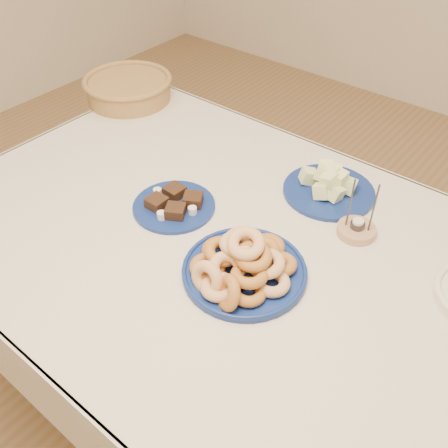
{
  "coord_description": "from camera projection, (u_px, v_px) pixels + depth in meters",
  "views": [
    {
      "loc": [
        0.57,
        -0.75,
        1.64
      ],
      "look_at": [
        0.0,
        -0.05,
        0.85
      ],
      "focal_mm": 40.0,
      "sensor_mm": 36.0,
      "label": 1
    }
  ],
  "objects": [
    {
      "name": "melon_plate",
      "position": [
        329.0,
        186.0,
        1.44
      ],
      "size": [
        0.29,
        0.29,
        0.09
      ],
      "rotation": [
        0.0,
        0.0,
        0.08
      ],
      "color": "navy",
      "rests_on": "dining_table"
    },
    {
      "name": "donut_platter",
      "position": [
        243.0,
        266.0,
        1.19
      ],
      "size": [
        0.36,
        0.36,
        0.14
      ],
      "rotation": [
        0.0,
        0.0,
        -0.2
      ],
      "color": "navy",
      "rests_on": "dining_table"
    },
    {
      "name": "brownie_plate",
      "position": [
        174.0,
        205.0,
        1.4
      ],
      "size": [
        0.28,
        0.28,
        0.04
      ],
      "rotation": [
        0.0,
        0.0,
        0.22
      ],
      "color": "navy",
      "rests_on": "dining_table"
    },
    {
      "name": "ground",
      "position": [
        233.0,
        395.0,
        1.79
      ],
      "size": [
        5.0,
        5.0,
        0.0
      ],
      "primitive_type": "plane",
      "color": "olive",
      "rests_on": "ground"
    },
    {
      "name": "dining_table",
      "position": [
        235.0,
        271.0,
        1.37
      ],
      "size": [
        1.71,
        1.11,
        0.75
      ],
      "color": "brown",
      "rests_on": "ground"
    },
    {
      "name": "wicker_basket",
      "position": [
        128.0,
        88.0,
        1.87
      ],
      "size": [
        0.42,
        0.42,
        0.09
      ],
      "rotation": [
        0.0,
        0.0,
        0.32
      ],
      "color": "brown",
      "rests_on": "dining_table"
    },
    {
      "name": "candle_holder",
      "position": [
        356.0,
        229.0,
        1.31
      ],
      "size": [
        0.13,
        0.13,
        0.17
      ],
      "rotation": [
        0.0,
        0.0,
        0.32
      ],
      "color": "#A77E5D",
      "rests_on": "dining_table"
    }
  ]
}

